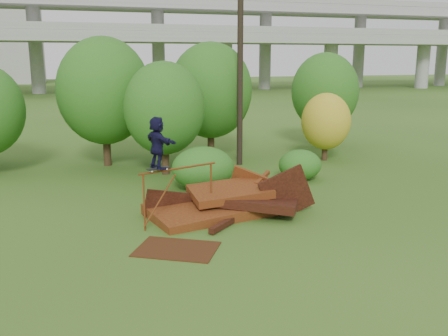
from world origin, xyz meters
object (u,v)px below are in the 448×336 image
object	(u,v)px
utility_pole	(240,62)
flat_plate	(177,249)
skater	(157,143)
scrap_pile	(226,203)

from	to	relation	value
utility_pole	flat_plate	bearing A→B (deg)	-118.26
skater	utility_pole	bearing A→B (deg)	-54.24
utility_pole	skater	bearing A→B (deg)	-124.31
scrap_pile	flat_plate	size ratio (longest dim) A/B	2.67
skater	utility_pole	xyz separation A→B (m)	(5.50, 8.06, 2.30)
skater	scrap_pile	bearing A→B (deg)	-93.77
skater	flat_plate	xyz separation A→B (m)	(0.10, -1.99, -2.66)
flat_plate	utility_pole	size ratio (longest dim) A/B	0.22
scrap_pile	skater	bearing A→B (deg)	-163.85
skater	utility_pole	size ratio (longest dim) A/B	0.16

